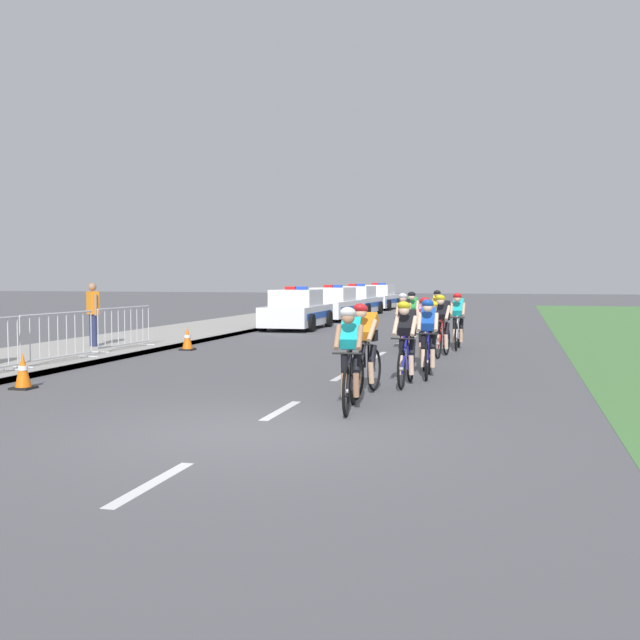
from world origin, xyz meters
name	(u,v)px	position (x,y,z in m)	size (l,w,h in m)	color
ground_plane	(243,432)	(0.00, 0.00, 0.00)	(160.00, 160.00, 0.00)	#56565B
sidewalk_slab	(177,334)	(-7.62, 14.00, 0.06)	(3.82, 60.00, 0.12)	#A3A099
kerb_edge	(228,335)	(-5.79, 14.00, 0.07)	(0.16, 60.00, 0.13)	#9E9E99
lane_markings_centre	(379,355)	(0.00, 9.57, 0.00)	(0.14, 25.60, 0.01)	white
cyclist_lead	(350,357)	(0.98, 1.81, 0.79)	(0.45, 1.72, 1.56)	black
cyclist_second	(365,348)	(0.91, 3.27, 0.79)	(0.45, 1.72, 1.56)	black
cyclist_third	(406,342)	(1.41, 4.51, 0.79)	(0.42, 1.72, 1.56)	black
cyclist_fourth	(428,337)	(1.66, 5.71, 0.79)	(0.43, 1.72, 1.56)	black
cyclist_fifth	(425,332)	(1.43, 7.19, 0.79)	(0.44, 1.72, 1.56)	black
cyclist_sixth	(442,325)	(1.57, 9.57, 0.79)	(0.45, 1.72, 1.56)	black
cyclist_seventh	(458,320)	(1.78, 11.60, 0.79)	(0.42, 1.72, 1.56)	black
cyclist_eighth	(412,317)	(0.35, 13.04, 0.79)	(0.44, 1.72, 1.56)	black
cyclist_ninth	(404,321)	(0.42, 10.98, 0.79)	(0.42, 1.72, 1.56)	black
cyclist_tenth	(437,313)	(0.84, 15.53, 0.79)	(0.43, 1.72, 1.56)	black
police_car_nearest	(297,311)	(-4.66, 18.05, 0.68)	(2.06, 4.43, 1.59)	silver
police_car_second	(334,305)	(-4.66, 23.85, 0.68)	(2.18, 4.49, 1.59)	white
police_car_third	(357,302)	(-4.66, 28.95, 0.68)	(2.16, 4.48, 1.59)	silver
police_car_furthest	(379,298)	(-4.66, 35.25, 0.68)	(2.17, 4.49, 1.59)	white
crowd_barrier_middle	(58,338)	(-6.18, 5.23, 0.65)	(0.66, 2.32, 1.07)	#B7BABF
crowd_barrier_rear	(125,328)	(-6.33, 8.30, 0.65)	(0.62, 2.32, 1.07)	#B7BABF
traffic_cone_near	(23,371)	(-4.99, 2.43, 0.31)	(0.36, 0.36, 0.64)	black
traffic_cone_mid	(187,339)	(-5.16, 9.52, 0.31)	(0.36, 0.36, 0.64)	black
spectator_closest	(93,310)	(-7.51, 8.75, 1.08)	(0.46, 0.40, 1.68)	#23284C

